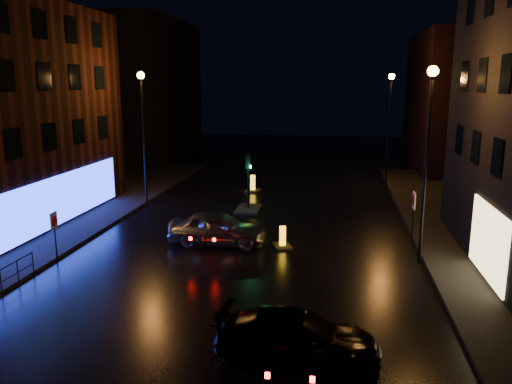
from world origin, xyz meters
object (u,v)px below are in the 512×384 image
(traffic_signal, at_px, (248,202))
(bollard_far, at_px, (253,188))
(silver_hatchback, at_px, (218,228))
(dark_sedan, at_px, (298,336))
(bollard_near, at_px, (282,243))
(road_sign_left, at_px, (54,225))
(road_sign_right, at_px, (414,205))

(traffic_signal, xyz_separation_m, bollard_far, (-0.62, 5.42, -0.24))
(traffic_signal, distance_m, silver_hatchback, 6.91)
(dark_sedan, height_order, bollard_near, dark_sedan)
(silver_hatchback, bearing_deg, bollard_far, 0.80)
(dark_sedan, relative_size, road_sign_left, 2.09)
(dark_sedan, distance_m, bollard_near, 9.88)
(traffic_signal, height_order, road_sign_right, traffic_signal)
(dark_sedan, relative_size, road_sign_right, 1.88)
(traffic_signal, relative_size, bollard_near, 2.49)
(traffic_signal, xyz_separation_m, bollard_near, (2.87, -6.87, -0.27))
(dark_sedan, relative_size, bollard_far, 3.17)
(silver_hatchback, height_order, dark_sedan, silver_hatchback)
(bollard_near, xyz_separation_m, bollard_far, (-3.49, 12.28, 0.03))
(road_sign_right, bearing_deg, silver_hatchback, 9.50)
(road_sign_left, relative_size, road_sign_right, 0.90)
(dark_sedan, distance_m, road_sign_right, 12.68)
(silver_hatchback, bearing_deg, road_sign_left, 118.04)
(road_sign_right, bearing_deg, bollard_near, 14.94)
(silver_hatchback, distance_m, bollard_near, 3.21)
(dark_sedan, height_order, bollard_far, dark_sedan)
(silver_hatchback, relative_size, road_sign_left, 2.11)
(bollard_far, xyz_separation_m, road_sign_right, (9.72, -10.34, 1.60))
(dark_sedan, bearing_deg, silver_hatchback, 27.92)
(dark_sedan, bearing_deg, bollard_far, 15.11)
(bollard_near, relative_size, road_sign_left, 0.62)
(road_sign_right, bearing_deg, road_sign_left, 16.78)
(traffic_signal, bearing_deg, dark_sedan, -75.35)
(traffic_signal, xyz_separation_m, road_sign_left, (-6.70, -10.41, 1.17))
(bollard_far, xyz_separation_m, road_sign_left, (-6.07, -15.83, 1.41))
(bollard_near, bearing_deg, road_sign_right, -2.64)
(silver_hatchback, height_order, bollard_near, silver_hatchback)
(traffic_signal, bearing_deg, silver_hatchback, -92.45)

